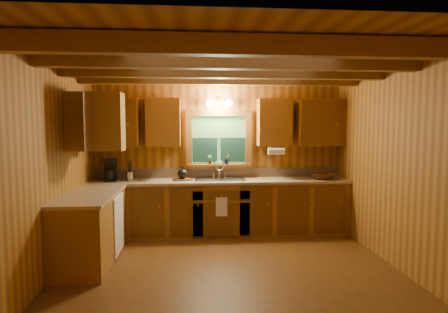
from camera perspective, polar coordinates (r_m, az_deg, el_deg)
room at (r=4.58m, az=0.82°, el=-1.45°), size 4.20×4.20×4.20m
ceiling_beams at (r=4.61m, az=0.84°, el=13.42°), size 4.20×2.54×0.18m
base_cabinets at (r=5.98m, az=-5.16°, el=-8.46°), size 4.20×2.22×0.86m
countertop at (r=5.90m, az=-5.06°, el=-4.19°), size 4.20×2.24×0.04m
backsplash at (r=6.49m, az=-0.79°, el=-2.46°), size 4.20×0.02×0.16m
dishwasher_panel at (r=5.49m, az=-15.61°, el=-9.83°), size 0.02×0.60×0.80m
upper_cabinets at (r=5.96m, az=-5.94°, el=5.16°), size 4.19×1.77×0.78m
window at (r=6.42m, az=-0.78°, el=2.38°), size 1.12×0.08×1.00m
window_sill at (r=6.41m, az=-0.75°, el=-1.29°), size 1.06×0.14×0.04m
wall_sconce at (r=6.31m, az=-0.71°, el=8.11°), size 0.45×0.21×0.17m
paper_towel_roll at (r=6.23m, az=7.90°, el=0.80°), size 0.27×0.11×0.11m
dish_towel at (r=5.96m, az=-0.37°, el=-7.61°), size 0.18×0.01×0.30m
sink at (r=6.23m, az=-0.61°, el=-3.92°), size 0.82×0.48×0.43m
coffee_maker at (r=6.33m, az=-16.84°, el=-1.98°), size 0.20×0.26×0.36m
utensil_crock at (r=6.32m, az=-14.05°, el=-2.80°), size 0.11×0.11×0.32m
cutting_board at (r=6.18m, az=-6.28°, el=-3.48°), size 0.34×0.30×0.03m
teakettle at (r=6.17m, az=-6.29°, el=-2.63°), size 0.16×0.16×0.20m
wicker_basket at (r=6.48m, az=14.73°, el=-2.89°), size 0.44×0.44×0.10m
potted_plant_left at (r=6.38m, az=-2.15°, el=-0.41°), size 0.10×0.08×0.16m
potted_plant_right at (r=6.38m, az=0.43°, el=-0.34°), size 0.12×0.11×0.18m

